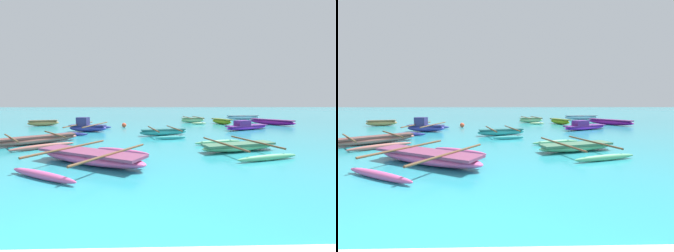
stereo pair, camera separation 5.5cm
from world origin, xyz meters
The scene contains 12 objects.
moored_boat_0 centered at (-4.98, 8.87, 0.19)m, with size 4.01×4.07×0.42m.
moored_boat_1 centered at (4.00, 20.51, 0.27)m, with size 2.40×4.43×0.55m.
moored_boat_2 centered at (6.99, 14.25, 0.24)m, with size 3.80×2.44×0.69m.
moored_boat_3 centered at (10.66, 18.02, 0.26)m, with size 2.93×3.84×0.48m.
moored_boat_4 centered at (3.97, 7.06, 0.17)m, with size 3.30×3.87×0.37m.
moored_boat_5 centered at (-4.06, 13.48, 0.31)m, with size 2.62×4.36×0.96m.
moored_boat_6 centered at (-9.01, 17.47, 0.27)m, with size 2.38×1.25×0.49m.
moored_boat_7 centered at (6.41, 18.77, 0.27)m, with size 1.56×2.53×0.48m.
moored_boat_8 centered at (10.64, 24.97, 0.26)m, with size 4.05×0.69×0.47m.
moored_boat_9 centered at (-1.29, 5.30, 0.22)m, with size 3.99×4.07×0.46m.
moored_boat_10 centered at (1.04, 11.54, 0.20)m, with size 2.87×3.59×0.44m.
mooring_buoy_0 centered at (-2.05, 16.17, 0.18)m, with size 0.35×0.35×0.35m.
Camera 1 is at (0.93, -1.57, 1.86)m, focal length 24.00 mm.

